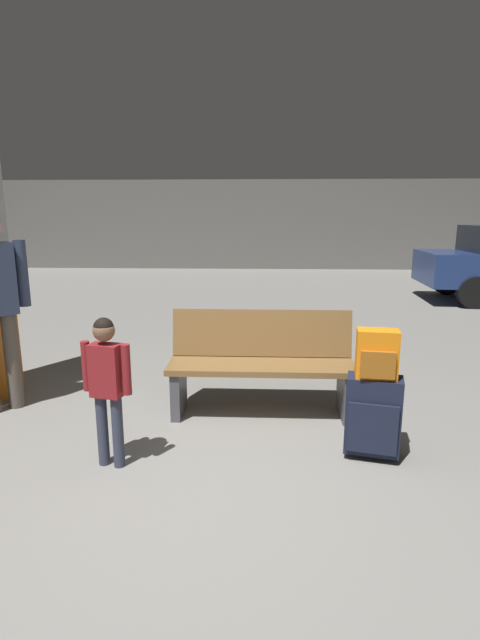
# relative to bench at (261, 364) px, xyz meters

# --- Properties ---
(ground_plane) EXTENTS (18.00, 18.00, 0.10)m
(ground_plane) POSITION_rel_bench_xyz_m (-0.40, 2.61, -0.49)
(ground_plane) COLOR gray
(garage_back_wall) EXTENTS (18.00, 0.12, 2.80)m
(garage_back_wall) POSITION_rel_bench_xyz_m (-0.40, 11.47, 0.96)
(garage_back_wall) COLOR slate
(garage_back_wall) RESTS_ON ground_plane
(bench) EXTENTS (1.60, 0.53, 0.89)m
(bench) POSITION_rel_bench_xyz_m (0.00, 0.00, 0.00)
(bench) COLOR brown
(bench) RESTS_ON ground_plane
(suitcase) EXTENTS (0.42, 0.30, 0.60)m
(suitcase) POSITION_rel_bench_xyz_m (0.79, -0.78, -0.12)
(suitcase) COLOR #191E33
(suitcase) RESTS_ON ground_plane
(backpack_bright) EXTENTS (0.30, 0.22, 0.34)m
(backpack_bright) POSITION_rel_bench_xyz_m (0.79, -0.78, 0.33)
(backpack_bright) COLOR orange
(backpack_bright) RESTS_ON suitcase
(child) EXTENTS (0.35, 0.24, 1.05)m
(child) POSITION_rel_bench_xyz_m (-1.04, -0.97, 0.21)
(child) COLOR #33384C
(child) RESTS_ON ground_plane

